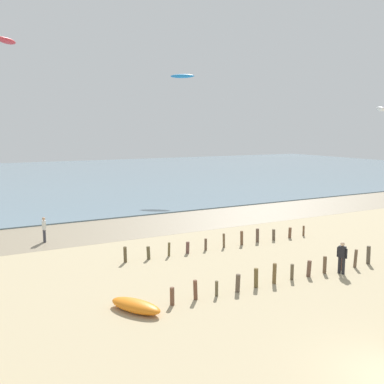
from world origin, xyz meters
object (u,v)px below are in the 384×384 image
at_px(kite_aloft_2, 182,76).
at_px(grounded_kite, 136,306).
at_px(kite_aloft_4, 6,41).
at_px(kite_aloft_5, 381,109).
at_px(person_far_down_beach, 44,229).
at_px(person_mid_beach, 342,257).

bearing_deg(kite_aloft_2, grounded_kite, 94.84).
bearing_deg(kite_aloft_2, kite_aloft_4, 23.19).
bearing_deg(kite_aloft_4, kite_aloft_5, 93.20).
bearing_deg(person_far_down_beach, person_mid_beach, -47.55).
height_order(kite_aloft_2, kite_aloft_5, kite_aloft_2).
distance_m(person_mid_beach, grounded_kite, 11.24).
bearing_deg(person_far_down_beach, kite_aloft_4, 89.38).
xyz_separation_m(grounded_kite, kite_aloft_2, (17.63, 30.86, 13.61)).
bearing_deg(grounded_kite, kite_aloft_2, 120.20).
height_order(person_mid_beach, kite_aloft_2, kite_aloft_2).
relative_size(grounded_kite, kite_aloft_4, 0.76).
height_order(person_mid_beach, kite_aloft_5, kite_aloft_5).
bearing_deg(kite_aloft_5, person_mid_beach, 165.23).
distance_m(person_far_down_beach, kite_aloft_5, 33.72).
bearing_deg(person_mid_beach, kite_aloft_5, 35.25).
relative_size(person_mid_beach, kite_aloft_5, 0.71).
bearing_deg(kite_aloft_4, person_far_down_beach, 35.80).
xyz_separation_m(kite_aloft_4, kite_aloft_5, (32.37, -21.20, -7.29)).
bearing_deg(kite_aloft_4, grounded_kite, 38.57).
bearing_deg(grounded_kite, person_mid_beach, 57.03).
height_order(grounded_kite, kite_aloft_2, kite_aloft_2).
distance_m(grounded_kite, kite_aloft_4, 38.46).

